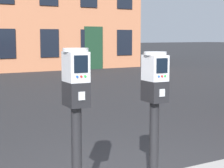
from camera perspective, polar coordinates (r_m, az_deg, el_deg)
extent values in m
cylinder|color=black|center=(3.46, -5.12, -10.48)|extent=(0.10, 0.10, 0.89)
cube|color=black|center=(3.34, -5.22, -1.44)|extent=(0.19, 0.25, 0.21)
cube|color=#A5A8AD|center=(3.23, -4.41, -1.73)|extent=(0.06, 0.02, 0.07)
cube|color=#B7BABF|center=(3.32, -5.27, 2.50)|extent=(0.19, 0.24, 0.25)
cube|color=black|center=(3.20, -4.50, 2.90)|extent=(0.12, 0.02, 0.14)
cylinder|color=blue|center=(3.20, -5.05, 1.06)|extent=(0.02, 0.01, 0.02)
cylinder|color=red|center=(3.21, -4.47, 1.09)|extent=(0.02, 0.01, 0.02)
cylinder|color=green|center=(3.22, -3.90, 1.12)|extent=(0.02, 0.01, 0.02)
cylinder|color=#B7BABF|center=(3.31, -5.30, 4.94)|extent=(0.23, 0.23, 0.03)
cylinder|color=black|center=(3.88, 6.08, -8.81)|extent=(0.10, 0.10, 0.86)
cube|color=black|center=(3.77, 6.19, -1.03)|extent=(0.19, 0.25, 0.20)
cube|color=#A5A8AD|center=(3.67, 7.25, -1.27)|extent=(0.06, 0.02, 0.07)
cube|color=#B7BABF|center=(3.75, 6.23, 2.33)|extent=(0.19, 0.24, 0.24)
cube|color=black|center=(3.65, 7.24, 2.65)|extent=(0.12, 0.02, 0.14)
cylinder|color=blue|center=(3.64, 6.78, 1.10)|extent=(0.02, 0.01, 0.02)
cylinder|color=red|center=(3.66, 7.24, 1.12)|extent=(0.02, 0.01, 0.02)
cylinder|color=green|center=(3.68, 7.69, 1.15)|extent=(0.02, 0.01, 0.02)
cylinder|color=#B7BABF|center=(3.74, 6.26, 4.42)|extent=(0.23, 0.23, 0.03)
cube|color=black|center=(17.95, -15.15, 5.65)|extent=(0.90, 0.06, 1.30)
cube|color=black|center=(18.62, -9.00, 5.84)|extent=(0.90, 0.06, 1.30)
cube|color=black|center=(19.48, -3.33, 5.96)|extent=(0.90, 0.06, 1.30)
cube|color=black|center=(20.51, 1.82, 6.01)|extent=(0.90, 0.06, 1.30)
cube|color=#193823|center=(19.60, -2.68, 5.23)|extent=(1.00, 0.07, 2.10)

